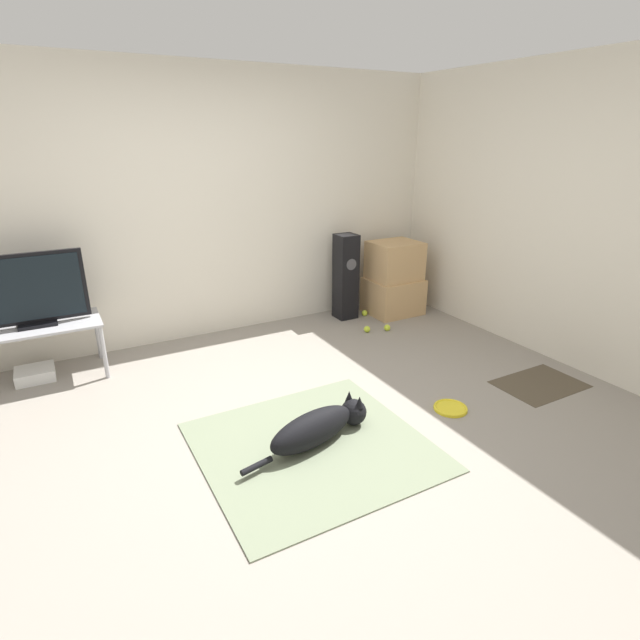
{
  "coord_description": "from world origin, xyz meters",
  "views": [
    {
      "loc": [
        -1.31,
        -2.66,
        1.94
      ],
      "look_at": [
        0.61,
        0.8,
        0.45
      ],
      "focal_mm": 28.0,
      "sensor_mm": 36.0,
      "label": 1
    }
  ],
  "objects_px": {
    "tennis_ball_by_boxes": "(365,313)",
    "game_console": "(35,374)",
    "dog": "(319,426)",
    "tennis_ball_loose_on_carpet": "(387,328)",
    "cardboard_box_lower": "(393,296)",
    "cardboard_box_upper": "(395,261)",
    "tennis_ball_near_speaker": "(367,329)",
    "tv_stand": "(40,332)",
    "frisbee": "(450,408)",
    "tv": "(31,291)",
    "floor_speaker": "(346,277)"
  },
  "relations": [
    {
      "from": "tv",
      "to": "tennis_ball_near_speaker",
      "type": "relative_size",
      "value": 12.26
    },
    {
      "from": "tennis_ball_by_boxes",
      "to": "game_console",
      "type": "distance_m",
      "value": 3.28
    },
    {
      "from": "tv",
      "to": "game_console",
      "type": "distance_m",
      "value": 0.73
    },
    {
      "from": "tennis_ball_near_speaker",
      "to": "cardboard_box_lower",
      "type": "bearing_deg",
      "value": 31.5
    },
    {
      "from": "floor_speaker",
      "to": "tennis_ball_near_speaker",
      "type": "distance_m",
      "value": 0.66
    },
    {
      "from": "frisbee",
      "to": "tv_stand",
      "type": "xyz_separation_m",
      "value": [
        -2.61,
        2.02,
        0.41
      ]
    },
    {
      "from": "cardboard_box_upper",
      "to": "tv",
      "type": "distance_m",
      "value": 3.54
    },
    {
      "from": "cardboard_box_upper",
      "to": "game_console",
      "type": "distance_m",
      "value": 3.67
    },
    {
      "from": "tv",
      "to": "game_console",
      "type": "height_order",
      "value": "tv"
    },
    {
      "from": "dog",
      "to": "cardboard_box_lower",
      "type": "xyz_separation_m",
      "value": [
        1.99,
        1.86,
        0.07
      ]
    },
    {
      "from": "tv_stand",
      "to": "dog",
      "type": "bearing_deg",
      "value": -51.26
    },
    {
      "from": "floor_speaker",
      "to": "tv",
      "type": "distance_m",
      "value": 2.99
    },
    {
      "from": "frisbee",
      "to": "tennis_ball_loose_on_carpet",
      "type": "relative_size",
      "value": 3.79
    },
    {
      "from": "cardboard_box_lower",
      "to": "game_console",
      "type": "bearing_deg",
      "value": 178.47
    },
    {
      "from": "cardboard_box_upper",
      "to": "tennis_ball_near_speaker",
      "type": "xyz_separation_m",
      "value": [
        -0.6,
        -0.38,
        -0.57
      ]
    },
    {
      "from": "dog",
      "to": "floor_speaker",
      "type": "bearing_deg",
      "value": 54.33
    },
    {
      "from": "game_console",
      "to": "cardboard_box_upper",
      "type": "bearing_deg",
      "value": -1.38
    },
    {
      "from": "frisbee",
      "to": "tv_stand",
      "type": "bearing_deg",
      "value": 142.16
    },
    {
      "from": "tv",
      "to": "tennis_ball_loose_on_carpet",
      "type": "height_order",
      "value": "tv"
    },
    {
      "from": "dog",
      "to": "frisbee",
      "type": "relative_size",
      "value": 4.02
    },
    {
      "from": "game_console",
      "to": "tv",
      "type": "bearing_deg",
      "value": -16.31
    },
    {
      "from": "game_console",
      "to": "tv_stand",
      "type": "bearing_deg",
      "value": -17.8
    },
    {
      "from": "cardboard_box_lower",
      "to": "floor_speaker",
      "type": "relative_size",
      "value": 0.62
    },
    {
      "from": "cardboard_box_lower",
      "to": "cardboard_box_upper",
      "type": "height_order",
      "value": "cardboard_box_upper"
    },
    {
      "from": "cardboard_box_upper",
      "to": "tv",
      "type": "bearing_deg",
      "value": 179.05
    },
    {
      "from": "tennis_ball_by_boxes",
      "to": "game_console",
      "type": "xyz_separation_m",
      "value": [
        -3.28,
        0.04,
        0.02
      ]
    },
    {
      "from": "dog",
      "to": "game_console",
      "type": "height_order",
      "value": "dog"
    },
    {
      "from": "floor_speaker",
      "to": "dog",
      "type": "bearing_deg",
      "value": -125.67
    },
    {
      "from": "tv_stand",
      "to": "game_console",
      "type": "xyz_separation_m",
      "value": [
        -0.1,
        0.03,
        -0.37
      ]
    },
    {
      "from": "dog",
      "to": "floor_speaker",
      "type": "xyz_separation_m",
      "value": [
        1.43,
        1.99,
        0.34
      ]
    },
    {
      "from": "tennis_ball_near_speaker",
      "to": "game_console",
      "type": "distance_m",
      "value": 3.06
    },
    {
      "from": "floor_speaker",
      "to": "game_console",
      "type": "distance_m",
      "value": 3.1
    },
    {
      "from": "tv_stand",
      "to": "cardboard_box_upper",
      "type": "bearing_deg",
      "value": -0.91
    },
    {
      "from": "cardboard_box_upper",
      "to": "game_console",
      "type": "bearing_deg",
      "value": 178.62
    },
    {
      "from": "tennis_ball_by_boxes",
      "to": "cardboard_box_lower",
      "type": "bearing_deg",
      "value": -9.2
    },
    {
      "from": "cardboard_box_lower",
      "to": "cardboard_box_upper",
      "type": "xyz_separation_m",
      "value": [
        0.0,
        0.01,
        0.41
      ]
    },
    {
      "from": "frisbee",
      "to": "cardboard_box_lower",
      "type": "height_order",
      "value": "cardboard_box_lower"
    },
    {
      "from": "cardboard_box_upper",
      "to": "tennis_ball_loose_on_carpet",
      "type": "bearing_deg",
      "value": -131.62
    },
    {
      "from": "frisbee",
      "to": "tennis_ball_near_speaker",
      "type": "relative_size",
      "value": 3.79
    },
    {
      "from": "dog",
      "to": "tennis_ball_loose_on_carpet",
      "type": "distance_m",
      "value": 2.14
    },
    {
      "from": "dog",
      "to": "tennis_ball_near_speaker",
      "type": "height_order",
      "value": "dog"
    },
    {
      "from": "frisbee",
      "to": "cardboard_box_lower",
      "type": "distance_m",
      "value": 2.17
    },
    {
      "from": "tv",
      "to": "game_console",
      "type": "xyz_separation_m",
      "value": [
        -0.1,
        0.03,
        -0.72
      ]
    },
    {
      "from": "frisbee",
      "to": "tennis_ball_by_boxes",
      "type": "distance_m",
      "value": 2.1
    },
    {
      "from": "tennis_ball_near_speaker",
      "to": "game_console",
      "type": "xyz_separation_m",
      "value": [
        -3.03,
        0.46,
        0.02
      ]
    },
    {
      "from": "tv_stand",
      "to": "game_console",
      "type": "height_order",
      "value": "tv_stand"
    },
    {
      "from": "dog",
      "to": "cardboard_box_upper",
      "type": "relative_size",
      "value": 1.91
    },
    {
      "from": "cardboard_box_lower",
      "to": "tv",
      "type": "relative_size",
      "value": 0.71
    },
    {
      "from": "tv",
      "to": "tv_stand",
      "type": "bearing_deg",
      "value": -90.0
    },
    {
      "from": "tennis_ball_by_boxes",
      "to": "tv_stand",
      "type": "bearing_deg",
      "value": 179.83
    }
  ]
}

